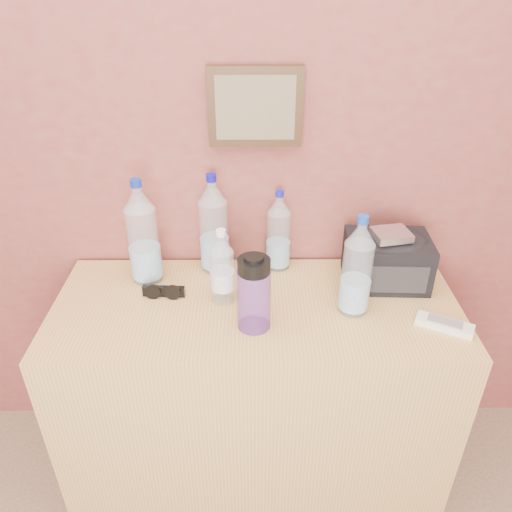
{
  "coord_description": "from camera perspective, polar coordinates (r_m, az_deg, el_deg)",
  "views": [
    {
      "loc": [
        0.09,
        0.39,
        1.81
      ],
      "look_at": [
        0.1,
        1.71,
        1.01
      ],
      "focal_mm": 35.0,
      "sensor_mm": 36.0,
      "label": 1
    }
  ],
  "objects": [
    {
      "name": "sunglasses",
      "position": [
        1.7,
        -10.49,
        -3.98
      ],
      "size": [
        0.14,
        0.06,
        0.04
      ],
      "primitive_type": null,
      "rotation": [
        0.0,
        0.0,
        -0.06
      ],
      "color": "black",
      "rests_on": "dresser"
    },
    {
      "name": "foil_packet",
      "position": [
        1.68,
        15.21,
        2.39
      ],
      "size": [
        0.13,
        0.12,
        0.02
      ],
      "primitive_type": "cube",
      "rotation": [
        0.0,
        0.0,
        0.19
      ],
      "color": "silver",
      "rests_on": "toiletry_bag"
    },
    {
      "name": "pet_small",
      "position": [
        1.6,
        -3.87,
        -1.63
      ],
      "size": [
        0.08,
        0.08,
        0.26
      ],
      "rotation": [
        0.0,
        0.0,
        0.36
      ],
      "color": "silver",
      "rests_on": "dresser"
    },
    {
      "name": "pet_large_a",
      "position": [
        1.72,
        -12.79,
        2.06
      ],
      "size": [
        0.1,
        0.1,
        0.38
      ],
      "rotation": [
        0.0,
        0.0,
        -0.3
      ],
      "color": "silver",
      "rests_on": "dresser"
    },
    {
      "name": "pet_large_c",
      "position": [
        1.75,
        -4.85,
        3.11
      ],
      "size": [
        0.1,
        0.1,
        0.36
      ],
      "rotation": [
        0.0,
        0.0,
        -0.34
      ],
      "color": "#C8E1FF",
      "rests_on": "dresser"
    },
    {
      "name": "pet_large_b",
      "position": [
        1.77,
        2.59,
        2.48
      ],
      "size": [
        0.08,
        0.08,
        0.3
      ],
      "rotation": [
        0.0,
        0.0,
        0.42
      ],
      "color": "white",
      "rests_on": "dresser"
    },
    {
      "name": "pet_large_d",
      "position": [
        1.56,
        11.45,
        -1.67
      ],
      "size": [
        0.09,
        0.09,
        0.34
      ],
      "rotation": [
        0.0,
        0.0,
        0.19
      ],
      "color": "silver",
      "rests_on": "dresser"
    },
    {
      "name": "toiletry_bag",
      "position": [
        1.76,
        14.75,
        -0.18
      ],
      "size": [
        0.29,
        0.21,
        0.19
      ],
      "primitive_type": null,
      "rotation": [
        0.0,
        0.0,
        -0.04
      ],
      "color": "black",
      "rests_on": "dresser"
    },
    {
      "name": "nalgene_bottle",
      "position": [
        1.48,
        -0.24,
        -4.24
      ],
      "size": [
        0.1,
        0.1,
        0.25
      ],
      "rotation": [
        0.0,
        0.0,
        0.19
      ],
      "color": "purple",
      "rests_on": "dresser"
    },
    {
      "name": "picture_frame",
      "position": [
        1.64,
        -0.08,
        16.66
      ],
      "size": [
        0.3,
        0.03,
        0.25
      ],
      "primitive_type": null,
      "color": "#382311",
      "rests_on": "room_shell"
    },
    {
      "name": "ac_remote",
      "position": [
        1.64,
        20.73,
        -7.36
      ],
      "size": [
        0.18,
        0.13,
        0.02
      ],
      "primitive_type": "cube",
      "rotation": [
        0.0,
        0.0,
        -0.47
      ],
      "color": "white",
      "rests_on": "dresser"
    },
    {
      "name": "dresser",
      "position": [
        1.92,
        0.0,
        -15.51
      ],
      "size": [
        1.33,
        0.55,
        0.83
      ],
      "primitive_type": "cube",
      "color": "tan",
      "rests_on": "ground"
    }
  ]
}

